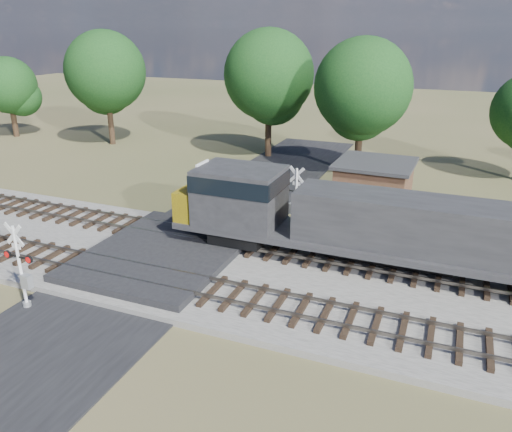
% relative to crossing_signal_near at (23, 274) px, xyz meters
% --- Properties ---
extents(ground, '(160.00, 160.00, 0.00)m').
position_rel_crossing_signal_near_xyz_m(ground, '(2.84, 5.60, -1.60)').
color(ground, '#434C28').
rests_on(ground, ground).
extents(ballast_bed, '(140.00, 10.00, 0.30)m').
position_rel_crossing_signal_near_xyz_m(ballast_bed, '(12.84, 6.10, -1.45)').
color(ballast_bed, gray).
rests_on(ballast_bed, ground).
extents(road, '(7.00, 60.00, 0.08)m').
position_rel_crossing_signal_near_xyz_m(road, '(2.84, 5.60, -1.56)').
color(road, black).
rests_on(road, ground).
extents(crossing_panel, '(7.00, 9.00, 0.62)m').
position_rel_crossing_signal_near_xyz_m(crossing_panel, '(2.84, 6.10, -1.28)').
color(crossing_panel, '#262628').
rests_on(crossing_panel, ground).
extents(track_near, '(140.00, 2.60, 0.33)m').
position_rel_crossing_signal_near_xyz_m(track_near, '(5.96, 3.60, -1.18)').
color(track_near, black).
rests_on(track_near, ballast_bed).
extents(track_far, '(140.00, 2.60, 0.33)m').
position_rel_crossing_signal_near_xyz_m(track_far, '(5.96, 8.60, -1.18)').
color(track_far, black).
rests_on(track_far, ballast_bed).
extents(crossing_signal_near, '(1.55, 0.34, 3.84)m').
position_rel_crossing_signal_near_xyz_m(crossing_signal_near, '(0.00, 0.00, 0.00)').
color(crossing_signal_near, silver).
rests_on(crossing_signal_near, ground).
extents(crossing_signal_far, '(1.54, 0.38, 3.83)m').
position_rel_crossing_signal_near_xyz_m(crossing_signal_far, '(7.70, 12.33, -0.00)').
color(crossing_signal_far, silver).
rests_on(crossing_signal_far, ground).
extents(equipment_shed, '(4.82, 4.82, 3.20)m').
position_rel_crossing_signal_near_xyz_m(equipment_shed, '(11.27, 17.44, 0.02)').
color(equipment_shed, '#442F1D').
rests_on(equipment_shed, ground).
extents(treeline, '(78.48, 10.23, 11.00)m').
position_rel_crossing_signal_near_xyz_m(treeline, '(5.43, 26.83, 4.77)').
color(treeline, black).
rests_on(treeline, ground).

